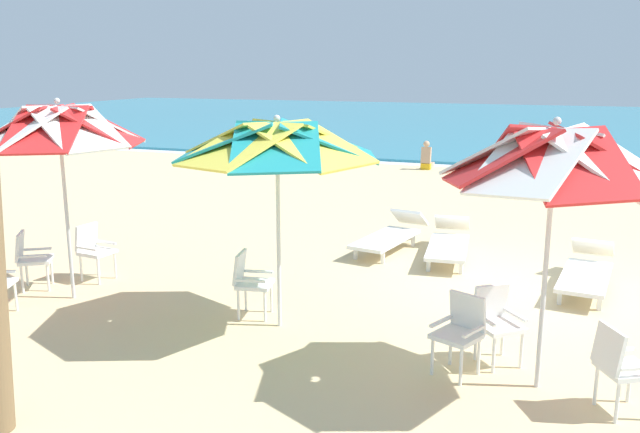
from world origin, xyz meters
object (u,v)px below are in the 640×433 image
plastic_chair_6 (94,248)px  beach_umbrella_1 (277,143)px  beachgoer_seated (427,160)px  beach_umbrella_0 (554,159)px  plastic_chair_0 (496,319)px  plastic_chair_3 (250,280)px  beach_umbrella_2 (59,128)px  sun_lounger_2 (390,235)px  plastic_chair_2 (460,329)px  plastic_chair_5 (30,256)px  sun_lounger_1 (449,242)px  sun_lounger_0 (587,271)px  plastic_chair_1 (620,364)px

plastic_chair_6 → beach_umbrella_1: bearing=-12.2°
beachgoer_seated → beach_umbrella_0: bearing=-74.2°
plastic_chair_0 → plastic_chair_3: (-3.18, 0.31, 0.00)m
beach_umbrella_2 → sun_lounger_2: (3.59, 4.05, -2.13)m
plastic_chair_2 → plastic_chair_5: size_ratio=1.00×
beach_umbrella_2 → sun_lounger_1: bearing=39.8°
plastic_chair_3 → beachgoer_seated: bearing=91.7°
sun_lounger_0 → plastic_chair_3: bearing=-147.3°
beach_umbrella_0 → plastic_chair_2: 2.03m
plastic_chair_1 → plastic_chair_2: (-1.54, 0.34, 0.00)m
plastic_chair_1 → sun_lounger_1: (-2.39, 4.69, -0.22)m
plastic_chair_3 → plastic_chair_6: same height
plastic_chair_1 → beach_umbrella_2: (-7.05, 0.81, 1.92)m
plastic_chair_6 → sun_lounger_2: bearing=39.9°
plastic_chair_3 → plastic_chair_1: bearing=-13.8°
beach_umbrella_1 → plastic_chair_3: bearing=159.4°
sun_lounger_1 → beach_umbrella_0: bearing=-69.2°
plastic_chair_3 → sun_lounger_1: plastic_chair_3 is taller
plastic_chair_2 → plastic_chair_5: bearing=174.7°
plastic_chair_0 → sun_lounger_2: bearing=118.8°
plastic_chair_1 → plastic_chair_6: bearing=167.4°
plastic_chair_6 → plastic_chair_0: bearing=-8.1°
beach_umbrella_1 → sun_lounger_0: 5.10m
plastic_chair_6 → plastic_chair_1: bearing=-12.6°
plastic_chair_0 → sun_lounger_0: bearing=71.6°
plastic_chair_2 → beachgoer_seated: bearing=102.8°
plastic_chair_5 → plastic_chair_6: size_ratio=1.00×
plastic_chair_5 → sun_lounger_1: size_ratio=0.39×
beach_umbrella_0 → plastic_chair_0: (-0.48, 0.47, -1.86)m
plastic_chair_2 → sun_lounger_2: size_ratio=0.39×
sun_lounger_1 → plastic_chair_5: bearing=-145.7°
beach_umbrella_1 → sun_lounger_2: (0.42, 3.98, -2.05)m
plastic_chair_5 → plastic_chair_1: bearing=-6.8°
sun_lounger_2 → plastic_chair_1: bearing=-54.6°
plastic_chair_1 → beach_umbrella_2: 7.35m
beach_umbrella_1 → sun_lounger_1: bearing=68.7°
plastic_chair_0 → plastic_chair_2: 0.53m
plastic_chair_0 → sun_lounger_0: (1.00, 3.00, -0.22)m
plastic_chair_1 → plastic_chair_3: size_ratio=1.00×
beach_umbrella_0 → plastic_chair_0: beach_umbrella_0 is taller
plastic_chair_0 → beach_umbrella_2: (-5.84, 0.05, 1.92)m
beach_umbrella_2 → beachgoer_seated: size_ratio=3.04×
beach_umbrella_2 → sun_lounger_0: size_ratio=1.28×
beach_umbrella_2 → plastic_chair_6: bearing=108.3°
plastic_chair_0 → plastic_chair_5: same height
sun_lounger_1 → plastic_chair_1: bearing=-63.0°
beach_umbrella_0 → plastic_chair_2: beach_umbrella_0 is taller
plastic_chair_3 → plastic_chair_5: 3.51m
sun_lounger_0 → beach_umbrella_1: bearing=-141.9°
plastic_chair_5 → beachgoer_seated: beachgoer_seated is taller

